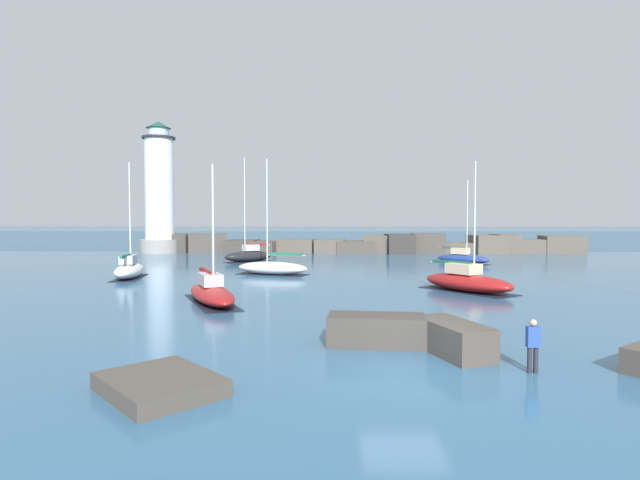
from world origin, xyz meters
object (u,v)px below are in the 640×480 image
at_px(sailboat_moored_3, 272,268).
at_px(sailboat_moored_4, 211,292).
at_px(sailboat_moored_5, 249,255).
at_px(person_on_rocks, 533,343).
at_px(sailboat_moored_0, 467,281).
at_px(lighthouse, 159,195).
at_px(sailboat_moored_2, 463,258).
at_px(sailboat_moored_1, 129,269).

height_order(sailboat_moored_3, sailboat_moored_4, sailboat_moored_3).
bearing_deg(sailboat_moored_5, person_on_rocks, -69.11).
relative_size(sailboat_moored_0, sailboat_moored_5, 0.74).
bearing_deg(sailboat_moored_3, lighthouse, 124.88).
bearing_deg(sailboat_moored_0, sailboat_moored_5, 128.97).
bearing_deg(sailboat_moored_4, person_on_rocks, -44.64).
bearing_deg(sailboat_moored_0, sailboat_moored_4, -163.53).
height_order(lighthouse, person_on_rocks, lighthouse).
xyz_separation_m(sailboat_moored_2, sailboat_moored_3, (-18.14, -10.14, -0.04)).
bearing_deg(sailboat_moored_2, sailboat_moored_5, 175.35).
xyz_separation_m(sailboat_moored_0, sailboat_moored_5, (-17.09, 21.13, 0.08)).
distance_m(sailboat_moored_3, sailboat_moored_5, 12.54).
bearing_deg(lighthouse, sailboat_moored_2, -23.37).
bearing_deg(sailboat_moored_1, sailboat_moored_5, 64.97).
height_order(sailboat_moored_0, person_on_rocks, sailboat_moored_0).
height_order(lighthouse, sailboat_moored_3, lighthouse).
relative_size(sailboat_moored_0, sailboat_moored_1, 0.91).
height_order(sailboat_moored_0, sailboat_moored_1, sailboat_moored_1).
bearing_deg(sailboat_moored_5, sailboat_moored_2, -4.65).
bearing_deg(sailboat_moored_4, sailboat_moored_1, 129.02).
bearing_deg(sailboat_moored_1, sailboat_moored_0, -15.28).
relative_size(sailboat_moored_3, person_on_rocks, 5.92).
height_order(sailboat_moored_0, sailboat_moored_4, sailboat_moored_0).
height_order(lighthouse, sailboat_moored_4, lighthouse).
xyz_separation_m(lighthouse, sailboat_moored_2, (36.08, -15.59, -7.16)).
bearing_deg(lighthouse, person_on_rocks, -61.07).
bearing_deg(sailboat_moored_3, sailboat_moored_4, -97.44).
relative_size(sailboat_moored_1, sailboat_moored_2, 1.05).
relative_size(lighthouse, sailboat_moored_3, 1.85).
relative_size(sailboat_moored_2, sailboat_moored_3, 0.90).
bearing_deg(sailboat_moored_4, sailboat_moored_3, 82.56).
xyz_separation_m(sailboat_moored_1, sailboat_moored_4, (8.89, -10.97, -0.12)).
xyz_separation_m(sailboat_moored_2, person_on_rocks, (-7.59, -35.96, 0.28)).
height_order(sailboat_moored_0, sailboat_moored_2, sailboat_moored_2).
xyz_separation_m(sailboat_moored_2, sailboat_moored_5, (-21.99, 1.79, 0.12)).
height_order(lighthouse, sailboat_moored_5, lighthouse).
height_order(lighthouse, sailboat_moored_2, lighthouse).
bearing_deg(sailboat_moored_0, sailboat_moored_1, 164.72).
height_order(sailboat_moored_1, sailboat_moored_3, sailboat_moored_3).
height_order(sailboat_moored_2, sailboat_moored_3, sailboat_moored_3).
height_order(sailboat_moored_0, sailboat_moored_5, sailboat_moored_5).
height_order(lighthouse, sailboat_moored_1, lighthouse).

